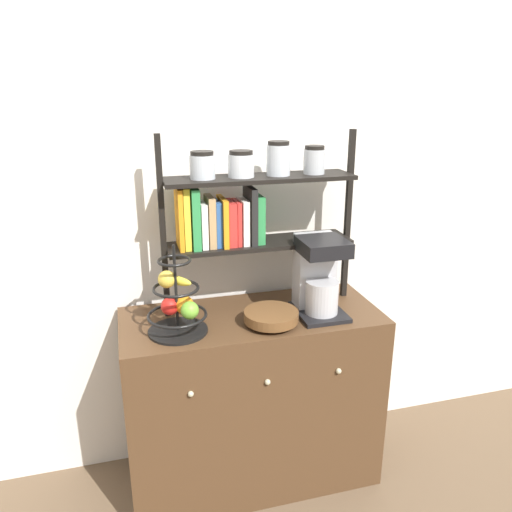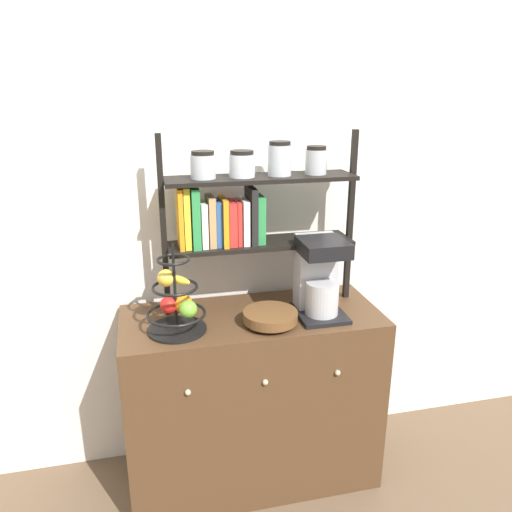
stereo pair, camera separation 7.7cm
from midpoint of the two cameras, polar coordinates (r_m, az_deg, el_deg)
ground_plane at (r=2.49m, az=0.17°, el=-26.94°), size 12.00×12.00×0.00m
wall_back at (r=2.30m, az=-3.31°, el=6.63°), size 7.00×0.05×2.60m
sideboard at (r=2.39m, az=-1.41°, el=-15.90°), size 1.13×0.49×0.84m
coffee_maker at (r=2.16m, az=6.13°, el=-2.20°), size 0.20×0.25×0.34m
fruit_stand at (r=2.02m, az=-10.06°, el=-5.37°), size 0.24×0.24×0.37m
wooden_bowl at (r=2.09m, az=0.69°, el=-6.95°), size 0.23×0.23×0.06m
shelf_hutch at (r=2.12m, az=-2.80°, el=5.89°), size 0.85×0.20×0.77m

